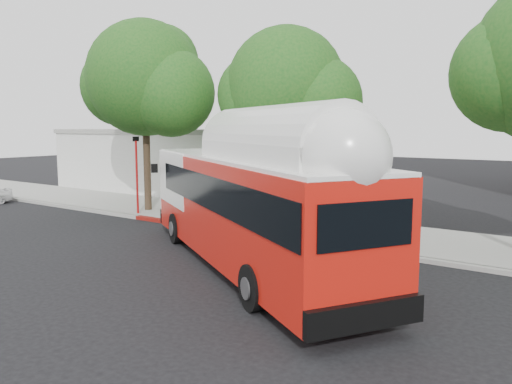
# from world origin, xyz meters

# --- Properties ---
(ground) EXTENTS (120.00, 120.00, 0.00)m
(ground) POSITION_xyz_m (0.00, 0.00, 0.00)
(ground) COLOR black
(ground) RESTS_ON ground
(sidewalk) EXTENTS (60.00, 5.00, 0.15)m
(sidewalk) POSITION_xyz_m (0.00, 6.50, 0.07)
(sidewalk) COLOR gray
(sidewalk) RESTS_ON ground
(curb_strip) EXTENTS (60.00, 0.30, 0.15)m
(curb_strip) POSITION_xyz_m (0.00, 3.90, 0.07)
(curb_strip) COLOR gray
(curb_strip) RESTS_ON ground
(red_curb_segment) EXTENTS (10.00, 0.32, 0.16)m
(red_curb_segment) POSITION_xyz_m (-3.00, 3.90, 0.08)
(red_curb_segment) COLOR maroon
(red_curb_segment) RESTS_ON ground
(street_tree_left) EXTENTS (6.67, 5.80, 9.74)m
(street_tree_left) POSITION_xyz_m (-8.53, 5.56, 6.60)
(street_tree_left) COLOR #2D2116
(street_tree_left) RESTS_ON ground
(street_tree_mid) EXTENTS (5.75, 5.00, 8.62)m
(street_tree_mid) POSITION_xyz_m (-0.59, 6.06, 5.91)
(street_tree_mid) COLOR #2D2116
(street_tree_mid) RESTS_ON ground
(low_commercial_bldg) EXTENTS (16.20, 10.20, 4.25)m
(low_commercial_bldg) POSITION_xyz_m (-14.00, 14.00, 2.15)
(low_commercial_bldg) COLOR silver
(low_commercial_bldg) RESTS_ON ground
(transit_bus) EXTENTS (12.68, 9.26, 4.01)m
(transit_bus) POSITION_xyz_m (1.25, 0.07, 1.87)
(transit_bus) COLOR red
(transit_bus) RESTS_ON ground
(signal_pole) EXTENTS (0.11, 0.37, 3.95)m
(signal_pole) POSITION_xyz_m (-8.57, 4.40, 2.02)
(signal_pole) COLOR #B11213
(signal_pole) RESTS_ON ground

